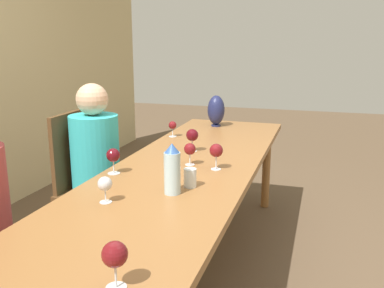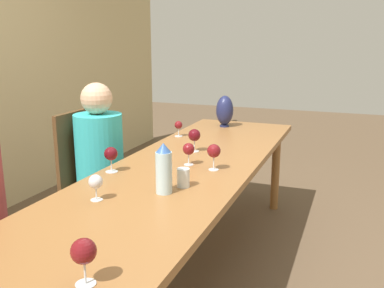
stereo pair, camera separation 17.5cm
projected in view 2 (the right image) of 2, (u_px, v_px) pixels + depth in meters
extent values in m
plane|color=brown|center=(179.00, 286.00, 2.60)|extent=(14.00, 14.00, 0.00)
cube|color=#936033|center=(178.00, 173.00, 2.43)|extent=(3.08, 0.81, 0.04)
cylinder|color=#936033|center=(276.00, 171.00, 3.71)|extent=(0.07, 0.07, 0.70)
cylinder|color=#936033|center=(209.00, 163.00, 3.93)|extent=(0.07, 0.07, 0.70)
cylinder|color=#ADCCD6|center=(164.00, 173.00, 2.04)|extent=(0.08, 0.08, 0.20)
cone|color=#33599E|center=(163.00, 148.00, 2.01)|extent=(0.07, 0.07, 0.04)
cylinder|color=silver|center=(183.00, 178.00, 2.13)|extent=(0.06, 0.06, 0.10)
cylinder|color=#1E234C|center=(224.00, 126.00, 3.62)|extent=(0.08, 0.08, 0.01)
ellipsoid|color=#1E234C|center=(225.00, 110.00, 3.59)|extent=(0.14, 0.14, 0.25)
cylinder|color=silver|center=(112.00, 172.00, 2.39)|extent=(0.07, 0.07, 0.00)
cylinder|color=silver|center=(111.00, 165.00, 2.38)|extent=(0.01, 0.01, 0.07)
sphere|color=#510C14|center=(111.00, 154.00, 2.36)|extent=(0.08, 0.08, 0.08)
cylinder|color=silver|center=(97.00, 200.00, 1.97)|extent=(0.06, 0.06, 0.00)
cylinder|color=silver|center=(96.00, 193.00, 1.96)|extent=(0.01, 0.01, 0.06)
sphere|color=silver|center=(96.00, 182.00, 1.95)|extent=(0.07, 0.07, 0.07)
cylinder|color=silver|center=(179.00, 136.00, 3.26)|extent=(0.06, 0.06, 0.00)
cylinder|color=silver|center=(179.00, 132.00, 3.25)|extent=(0.01, 0.01, 0.06)
sphere|color=maroon|center=(178.00, 125.00, 3.23)|extent=(0.06, 0.06, 0.06)
cylinder|color=silver|center=(194.00, 151.00, 2.82)|extent=(0.06, 0.06, 0.00)
cylinder|color=silver|center=(194.00, 146.00, 2.81)|extent=(0.01, 0.01, 0.07)
sphere|color=#510C14|center=(194.00, 135.00, 2.79)|extent=(0.08, 0.08, 0.08)
cylinder|color=silver|center=(189.00, 165.00, 2.52)|extent=(0.06, 0.06, 0.00)
cylinder|color=silver|center=(189.00, 159.00, 2.51)|extent=(0.01, 0.01, 0.06)
sphere|color=maroon|center=(189.00, 149.00, 2.50)|extent=(0.07, 0.07, 0.07)
cylinder|color=silver|center=(86.00, 284.00, 1.29)|extent=(0.06, 0.06, 0.00)
cylinder|color=silver|center=(85.00, 273.00, 1.28)|extent=(0.01, 0.01, 0.07)
sphere|color=maroon|center=(84.00, 251.00, 1.27)|extent=(0.08, 0.08, 0.08)
cylinder|color=silver|center=(214.00, 170.00, 2.42)|extent=(0.06, 0.06, 0.00)
cylinder|color=silver|center=(214.00, 163.00, 2.41)|extent=(0.01, 0.01, 0.08)
sphere|color=maroon|center=(214.00, 151.00, 2.40)|extent=(0.08, 0.08, 0.08)
cube|color=brown|center=(101.00, 190.00, 2.99)|extent=(0.44, 0.44, 0.04)
cube|color=brown|center=(75.00, 149.00, 2.99)|extent=(0.40, 0.03, 0.52)
cylinder|color=brown|center=(112.00, 236.00, 2.80)|extent=(0.04, 0.04, 0.42)
cylinder|color=brown|center=(139.00, 214.00, 3.15)|extent=(0.04, 0.04, 0.42)
cylinder|color=brown|center=(64.00, 227.00, 2.94)|extent=(0.04, 0.04, 0.42)
cylinder|color=brown|center=(95.00, 207.00, 3.28)|extent=(0.04, 0.04, 0.42)
cube|color=#2D2D38|center=(110.00, 219.00, 3.02)|extent=(0.24, 0.18, 0.46)
cylinder|color=#33B7BC|center=(99.00, 152.00, 2.92)|extent=(0.32, 0.32, 0.52)
sphere|color=#D6A884|center=(97.00, 98.00, 2.83)|extent=(0.21, 0.21, 0.21)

